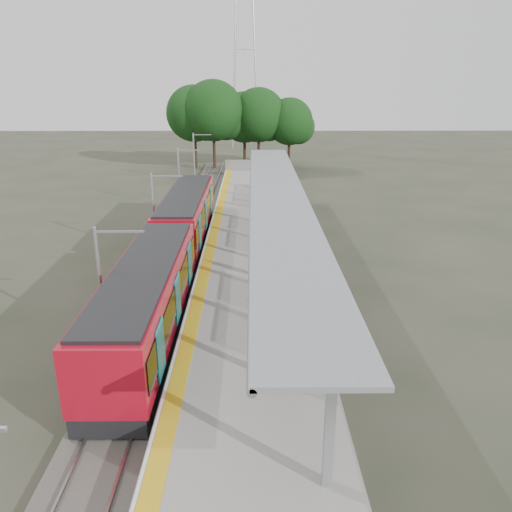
{
  "coord_description": "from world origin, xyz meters",
  "views": [
    {
      "loc": [
        0.07,
        -12.31,
        11.08
      ],
      "look_at": [
        0.27,
        12.12,
        2.3
      ],
      "focal_mm": 35.0,
      "sensor_mm": 36.0,
      "label": 1
    }
  ],
  "objects_px": {
    "bench_mid": "(300,270)",
    "info_pillar_far": "(271,196)",
    "train": "(171,247)",
    "litter_bin": "(291,302)",
    "bench_far": "(267,183)",
    "bench_near": "(307,293)",
    "info_pillar_near": "(269,264)"
  },
  "relations": [
    {
      "from": "bench_far",
      "to": "info_pillar_far",
      "type": "relative_size",
      "value": 0.95
    },
    {
      "from": "info_pillar_far",
      "to": "litter_bin",
      "type": "xyz_separation_m",
      "value": [
        0.22,
        -20.09,
        -0.28
      ]
    },
    {
      "from": "bench_far",
      "to": "litter_bin",
      "type": "xyz_separation_m",
      "value": [
        0.37,
        -26.49,
        -0.12
      ]
    },
    {
      "from": "bench_far",
      "to": "info_pillar_near",
      "type": "distance_m",
      "value": 22.5
    },
    {
      "from": "train",
      "to": "info_pillar_near",
      "type": "xyz_separation_m",
      "value": [
        5.43,
        -2.18,
        -0.21
      ]
    },
    {
      "from": "bench_far",
      "to": "info_pillar_near",
      "type": "height_order",
      "value": "info_pillar_near"
    },
    {
      "from": "bench_near",
      "to": "info_pillar_far",
      "type": "distance_m",
      "value": 19.34
    },
    {
      "from": "train",
      "to": "info_pillar_far",
      "type": "distance_m",
      "value": 15.2
    },
    {
      "from": "bench_near",
      "to": "info_pillar_near",
      "type": "bearing_deg",
      "value": 134.52
    },
    {
      "from": "bench_mid",
      "to": "bench_far",
      "type": "height_order",
      "value": "bench_far"
    },
    {
      "from": "bench_near",
      "to": "bench_mid",
      "type": "distance_m",
      "value": 3.17
    },
    {
      "from": "train",
      "to": "info_pillar_far",
      "type": "bearing_deg",
      "value": 66.29
    },
    {
      "from": "train",
      "to": "bench_mid",
      "type": "height_order",
      "value": "train"
    },
    {
      "from": "train",
      "to": "bench_mid",
      "type": "bearing_deg",
      "value": -17.44
    },
    {
      "from": "info_pillar_far",
      "to": "bench_mid",
      "type": "bearing_deg",
      "value": -106.88
    },
    {
      "from": "train",
      "to": "info_pillar_near",
      "type": "relative_size",
      "value": 14.15
    },
    {
      "from": "info_pillar_far",
      "to": "litter_bin",
      "type": "relative_size",
      "value": 1.82
    },
    {
      "from": "bench_far",
      "to": "litter_bin",
      "type": "height_order",
      "value": "bench_far"
    },
    {
      "from": "bench_near",
      "to": "train",
      "type": "bearing_deg",
      "value": 159.85
    },
    {
      "from": "bench_mid",
      "to": "bench_far",
      "type": "xyz_separation_m",
      "value": [
        -1.12,
        22.54,
        0.08
      ]
    },
    {
      "from": "bench_near",
      "to": "info_pillar_far",
      "type": "relative_size",
      "value": 1.01
    },
    {
      "from": "train",
      "to": "litter_bin",
      "type": "relative_size",
      "value": 28.15
    },
    {
      "from": "train",
      "to": "info_pillar_near",
      "type": "bearing_deg",
      "value": -21.88
    },
    {
      "from": "bench_mid",
      "to": "litter_bin",
      "type": "xyz_separation_m",
      "value": [
        -0.75,
        -3.95,
        -0.04
      ]
    },
    {
      "from": "info_pillar_near",
      "to": "bench_near",
      "type": "bearing_deg",
      "value": -38.06
    },
    {
      "from": "train",
      "to": "bench_far",
      "type": "xyz_separation_m",
      "value": [
        5.96,
        20.31,
        -0.45
      ]
    },
    {
      "from": "bench_far",
      "to": "info_pillar_far",
      "type": "height_order",
      "value": "info_pillar_far"
    },
    {
      "from": "bench_mid",
      "to": "info_pillar_far",
      "type": "xyz_separation_m",
      "value": [
        -0.97,
        16.14,
        0.25
      ]
    },
    {
      "from": "bench_mid",
      "to": "info_pillar_far",
      "type": "relative_size",
      "value": 0.83
    },
    {
      "from": "bench_mid",
      "to": "info_pillar_near",
      "type": "distance_m",
      "value": 1.68
    },
    {
      "from": "bench_far",
      "to": "bench_near",
      "type": "bearing_deg",
      "value": -90.4
    },
    {
      "from": "bench_near",
      "to": "info_pillar_far",
      "type": "height_order",
      "value": "info_pillar_far"
    }
  ]
}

